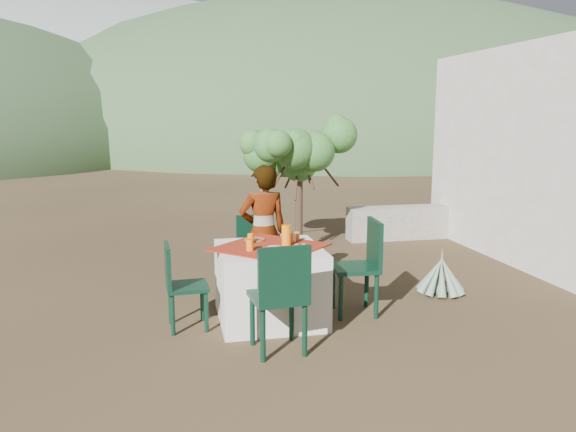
% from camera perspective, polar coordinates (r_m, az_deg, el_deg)
% --- Properties ---
extents(ground, '(160.00, 160.00, 0.00)m').
position_cam_1_polar(ground, '(5.67, -5.46, -11.03)').
color(ground, '#322416').
rests_on(ground, ground).
extents(table, '(1.30, 1.30, 0.76)m').
position_cam_1_polar(table, '(5.70, -1.86, -6.84)').
color(table, white).
rests_on(table, ground).
extents(chair_far, '(0.45, 0.45, 0.88)m').
position_cam_1_polar(chair_far, '(6.69, -3.33, -3.32)').
color(chair_far, black).
rests_on(chair_far, ground).
extents(chair_near, '(0.50, 0.50, 0.99)m').
position_cam_1_polar(chair_near, '(4.83, -0.76, -7.89)').
color(chair_near, black).
rests_on(chair_near, ground).
extents(chair_left, '(0.41, 0.41, 0.85)m').
position_cam_1_polar(chair_left, '(5.53, -10.97, -6.61)').
color(chair_left, black).
rests_on(chair_left, ground).
extents(chair_right, '(0.49, 0.49, 0.99)m').
position_cam_1_polar(chair_right, '(5.88, 7.61, -4.66)').
color(chair_right, black).
rests_on(chair_right, ground).
extents(person, '(0.59, 0.42, 1.51)m').
position_cam_1_polar(person, '(6.31, -2.53, -1.64)').
color(person, '#8C6651').
rests_on(person, ground).
extents(shrub_tree, '(1.53, 1.50, 1.80)m').
position_cam_1_polar(shrub_tree, '(8.45, 1.42, 5.89)').
color(shrub_tree, '#433121').
rests_on(shrub_tree, ground).
extents(agave, '(0.57, 0.56, 0.60)m').
position_cam_1_polar(agave, '(6.80, 15.28, -5.95)').
color(agave, gray).
rests_on(agave, ground).
extents(stone_wall, '(2.60, 0.35, 0.55)m').
position_cam_1_polar(stone_wall, '(9.78, 13.46, -0.57)').
color(stone_wall, gray).
rests_on(stone_wall, ground).
extents(hill_near_right, '(48.00, 48.00, 20.00)m').
position_cam_1_polar(hill_near_right, '(43.19, 4.89, 7.38)').
color(hill_near_right, '#36512D').
rests_on(hill_near_right, ground).
extents(hill_far_center, '(60.00, 60.00, 24.00)m').
position_cam_1_polar(hill_far_center, '(57.40, -15.65, 7.72)').
color(hill_far_center, slate).
rests_on(hill_far_center, ground).
extents(hill_far_right, '(36.00, 36.00, 14.00)m').
position_cam_1_polar(hill_far_right, '(58.73, 17.19, 7.69)').
color(hill_far_right, slate).
rests_on(hill_far_right, ground).
extents(plate_far, '(0.22, 0.22, 0.01)m').
position_cam_1_polar(plate_far, '(5.89, -3.41, -2.39)').
color(plate_far, brown).
rests_on(plate_far, table).
extents(plate_near, '(0.22, 0.22, 0.01)m').
position_cam_1_polar(plate_near, '(5.43, -1.79, -3.45)').
color(plate_near, brown).
rests_on(plate_near, table).
extents(glass_far, '(0.06, 0.06, 0.10)m').
position_cam_1_polar(glass_far, '(5.74, -3.81, -2.29)').
color(glass_far, orange).
rests_on(glass_far, table).
extents(glass_near, '(0.07, 0.07, 0.11)m').
position_cam_1_polar(glass_near, '(5.43, -3.89, -2.95)').
color(glass_near, orange).
rests_on(glass_near, table).
extents(juice_pitcher, '(0.10, 0.10, 0.21)m').
position_cam_1_polar(juice_pitcher, '(5.62, -0.17, -1.96)').
color(juice_pitcher, orange).
rests_on(juice_pitcher, table).
extents(bowl_plate, '(0.17, 0.17, 0.01)m').
position_cam_1_polar(bowl_plate, '(5.32, -1.37, -3.77)').
color(bowl_plate, brown).
rests_on(bowl_plate, table).
extents(white_bowl, '(0.14, 0.14, 0.05)m').
position_cam_1_polar(white_bowl, '(5.31, -1.37, -3.43)').
color(white_bowl, white).
rests_on(white_bowl, bowl_plate).
extents(jar_left, '(0.06, 0.06, 0.10)m').
position_cam_1_polar(jar_left, '(5.77, 0.28, -2.22)').
color(jar_left, orange).
rests_on(jar_left, table).
extents(jar_right, '(0.05, 0.05, 0.09)m').
position_cam_1_polar(jar_right, '(5.89, 0.92, -2.02)').
color(jar_right, orange).
rests_on(jar_right, table).
extents(napkin_holder, '(0.07, 0.05, 0.09)m').
position_cam_1_polar(napkin_holder, '(5.79, 0.42, -2.23)').
color(napkin_holder, white).
rests_on(napkin_holder, table).
extents(fruit_cluster, '(0.15, 0.14, 0.07)m').
position_cam_1_polar(fruit_cluster, '(5.38, 1.28, -3.26)').
color(fruit_cluster, olive).
rests_on(fruit_cluster, table).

